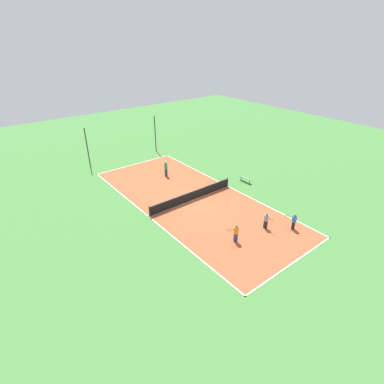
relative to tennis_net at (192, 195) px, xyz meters
name	(u,v)px	position (x,y,z in m)	size (l,w,h in m)	color
ground_plane	(192,200)	(0.00, 0.00, -0.54)	(80.00, 80.00, 0.00)	#47843D
court_surface	(192,200)	(0.00, 0.00, -0.53)	(9.65, 22.74, 0.02)	#B75633
tennis_net	(192,195)	(0.00, 0.00, 0.00)	(9.45, 0.10, 1.02)	black
bench	(245,179)	(7.00, -0.34, -0.16)	(0.36, 1.54, 0.45)	#4C8C4C
player_far_green	(166,167)	(1.13, 6.11, 0.51)	(0.40, 0.40, 1.79)	navy
player_center_orange	(236,232)	(-1.37, -7.12, 0.36)	(0.99, 0.60, 1.55)	navy
player_near_blue	(294,221)	(3.50, -8.82, 0.29)	(0.77, 0.97, 1.43)	black
player_baseline_gray	(266,220)	(1.84, -7.36, 0.30)	(0.42, 0.96, 1.45)	black
tennis_ball_far_baseline	(191,215)	(-1.77, -2.05, -0.49)	(0.07, 0.07, 0.07)	#CCE033
tennis_ball_left_sideline	(145,164)	(1.00, 10.50, -0.49)	(0.07, 0.07, 0.07)	#CCE033
fence_post_back_left	(87,148)	(-4.59, 13.75, 1.85)	(0.12, 0.12, 4.78)	black
fence_post_back_right	(155,134)	(4.59, 13.75, 1.85)	(0.12, 0.12, 4.78)	black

